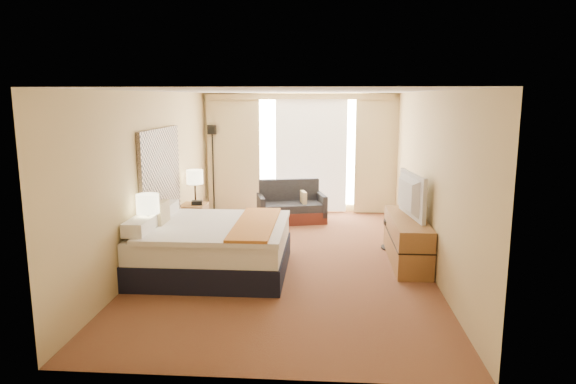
# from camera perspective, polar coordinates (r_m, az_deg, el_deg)

# --- Properties ---
(floor) EXTENTS (4.20, 7.00, 0.02)m
(floor) POSITION_cam_1_polar(r_m,az_deg,el_deg) (8.15, 0.05, -7.46)
(floor) COLOR #582019
(floor) RESTS_ON ground
(ceiling) EXTENTS (4.20, 7.00, 0.02)m
(ceiling) POSITION_cam_1_polar(r_m,az_deg,el_deg) (7.75, 0.05, 11.14)
(ceiling) COLOR silver
(ceiling) RESTS_ON wall_back
(wall_back) EXTENTS (4.20, 0.02, 2.60)m
(wall_back) POSITION_cam_1_polar(r_m,az_deg,el_deg) (11.31, 1.32, 4.35)
(wall_back) COLOR tan
(wall_back) RESTS_ON ground
(wall_front) EXTENTS (4.20, 0.02, 2.60)m
(wall_front) POSITION_cam_1_polar(r_m,az_deg,el_deg) (4.44, -3.20, -5.42)
(wall_front) COLOR tan
(wall_front) RESTS_ON ground
(wall_left) EXTENTS (0.02, 7.00, 2.60)m
(wall_left) POSITION_cam_1_polar(r_m,az_deg,el_deg) (8.27, -14.63, 1.72)
(wall_left) COLOR tan
(wall_left) RESTS_ON ground
(wall_right) EXTENTS (0.02, 7.00, 2.60)m
(wall_right) POSITION_cam_1_polar(r_m,az_deg,el_deg) (7.98, 15.27, 1.38)
(wall_right) COLOR tan
(wall_right) RESTS_ON ground
(headboard) EXTENTS (0.06, 1.85, 1.50)m
(headboard) POSITION_cam_1_polar(r_m,az_deg,el_deg) (8.45, -13.94, 1.79)
(headboard) COLOR black
(headboard) RESTS_ON wall_left
(nightstand_left) EXTENTS (0.45, 0.52, 0.55)m
(nightstand_left) POSITION_cam_1_polar(r_m,az_deg,el_deg) (7.46, -15.17, -7.36)
(nightstand_left) COLOR #965D36
(nightstand_left) RESTS_ON floor
(nightstand_right) EXTENTS (0.45, 0.52, 0.55)m
(nightstand_right) POSITION_cam_1_polar(r_m,az_deg,el_deg) (9.76, -10.36, -2.93)
(nightstand_right) COLOR #965D36
(nightstand_right) RESTS_ON floor
(media_dresser) EXTENTS (0.50, 1.80, 0.70)m
(media_dresser) POSITION_cam_1_polar(r_m,az_deg,el_deg) (8.13, 13.07, -5.21)
(media_dresser) COLOR #965D36
(media_dresser) RESTS_ON floor
(window) EXTENTS (2.30, 0.02, 2.30)m
(window) POSITION_cam_1_polar(r_m,az_deg,el_deg) (11.27, 2.59, 4.42)
(window) COLOR white
(window) RESTS_ON wall_back
(curtains) EXTENTS (4.12, 0.19, 2.56)m
(curtains) POSITION_cam_1_polar(r_m,az_deg,el_deg) (11.19, 1.28, 4.84)
(curtains) COLOR beige
(curtains) RESTS_ON floor
(bed) EXTENTS (2.12, 1.94, 1.03)m
(bed) POSITION_cam_1_polar(r_m,az_deg,el_deg) (7.58, -8.39, -6.01)
(bed) COLOR black
(bed) RESTS_ON floor
(loveseat) EXTENTS (1.48, 1.02, 0.84)m
(loveseat) POSITION_cam_1_polar(r_m,az_deg,el_deg) (10.49, 0.36, -1.80)
(loveseat) COLOR #4F1E16
(loveseat) RESTS_ON floor
(floor_lamp) EXTENTS (0.24, 0.24, 1.92)m
(floor_lamp) POSITION_cam_1_polar(r_m,az_deg,el_deg) (11.36, -8.37, 4.55)
(floor_lamp) COLOR black
(floor_lamp) RESTS_ON floor
(desk_chair) EXTENTS (0.46, 0.46, 0.95)m
(desk_chair) POSITION_cam_1_polar(r_m,az_deg,el_deg) (8.79, 12.19, -3.49)
(desk_chair) COLOR black
(desk_chair) RESTS_ON floor
(lamp_left) EXTENTS (0.31, 0.31, 0.65)m
(lamp_left) POSITION_cam_1_polar(r_m,az_deg,el_deg) (7.32, -15.32, -1.38)
(lamp_left) COLOR black
(lamp_left) RESTS_ON nightstand_left
(lamp_right) EXTENTS (0.30, 0.30, 0.64)m
(lamp_right) POSITION_cam_1_polar(r_m,az_deg,el_deg) (9.65, -10.32, 1.58)
(lamp_right) COLOR black
(lamp_right) RESTS_ON nightstand_right
(tissue_box) EXTENTS (0.15, 0.15, 0.11)m
(tissue_box) POSITION_cam_1_polar(r_m,az_deg,el_deg) (7.28, -15.50, -5.11)
(tissue_box) COLOR #8CB8D8
(tissue_box) RESTS_ON nightstand_left
(telephone) EXTENTS (0.21, 0.18, 0.08)m
(telephone) POSITION_cam_1_polar(r_m,az_deg,el_deg) (9.65, -10.07, -1.17)
(telephone) COLOR black
(telephone) RESTS_ON nightstand_right
(television) EXTENTS (0.31, 1.18, 0.68)m
(television) POSITION_cam_1_polar(r_m,az_deg,el_deg) (8.06, 12.83, -0.32)
(television) COLOR black
(television) RESTS_ON media_dresser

